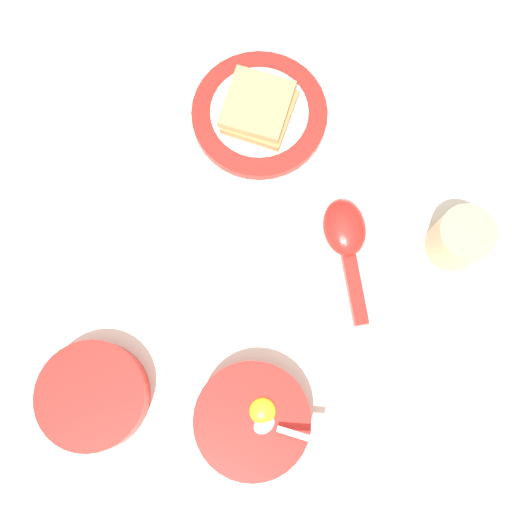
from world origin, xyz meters
name	(u,v)px	position (x,y,z in m)	size (l,w,h in m)	color
ground_plane	(236,285)	(0.00, 0.00, 0.00)	(3.00, 3.00, 0.00)	silver
egg_bowl	(252,420)	(-0.08, -0.15, 0.02)	(0.14, 0.14, 0.08)	red
toast_plate	(259,114)	(0.16, 0.18, 0.01)	(0.18, 0.18, 0.02)	red
toast_sandwich	(258,108)	(0.16, 0.18, 0.03)	(0.12, 0.13, 0.03)	#9E7042
soup_spoon	(346,237)	(0.15, -0.03, 0.02)	(0.10, 0.16, 0.03)	red
congee_bowl	(93,396)	(-0.22, -0.02, 0.02)	(0.13, 0.13, 0.04)	red
drinking_cup	(460,239)	(0.26, -0.12, 0.04)	(0.07, 0.07, 0.07)	tan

